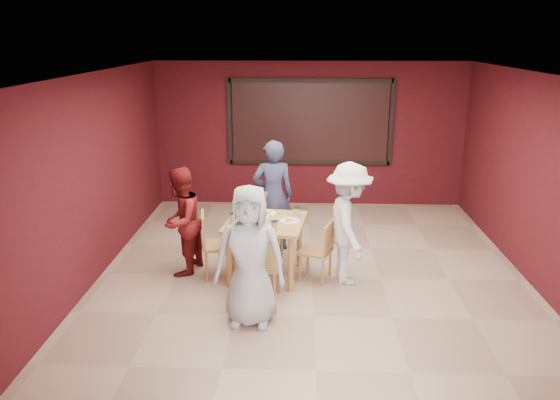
{
  "coord_description": "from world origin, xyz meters",
  "views": [
    {
      "loc": [
        -0.18,
        -7.05,
        3.3
      ],
      "look_at": [
        -0.45,
        0.02,
        1.13
      ],
      "focal_mm": 35.0,
      "sensor_mm": 36.0,
      "label": 1
    }
  ],
  "objects_px": {
    "chair_left": "(213,241)",
    "diner_front": "(250,256)",
    "chair_back": "(267,220)",
    "diner_right": "(349,224)",
    "dining_table": "(266,228)",
    "chair_right": "(320,248)",
    "diner_left": "(181,221)",
    "diner_back": "(273,196)",
    "chair_front": "(261,262)"
  },
  "relations": [
    {
      "from": "chair_back",
      "to": "chair_right",
      "type": "distance_m",
      "value": 1.25
    },
    {
      "from": "dining_table",
      "to": "diner_front",
      "type": "height_order",
      "value": "diner_front"
    },
    {
      "from": "diner_front",
      "to": "diner_right",
      "type": "height_order",
      "value": "diner_front"
    },
    {
      "from": "diner_front",
      "to": "diner_left",
      "type": "height_order",
      "value": "diner_front"
    },
    {
      "from": "chair_front",
      "to": "diner_front",
      "type": "relative_size",
      "value": 0.57
    },
    {
      "from": "chair_front",
      "to": "chair_right",
      "type": "bearing_deg",
      "value": 40.38
    },
    {
      "from": "chair_right",
      "to": "diner_front",
      "type": "bearing_deg",
      "value": -125.91
    },
    {
      "from": "chair_left",
      "to": "diner_front",
      "type": "distance_m",
      "value": 1.44
    },
    {
      "from": "chair_front",
      "to": "diner_left",
      "type": "height_order",
      "value": "diner_left"
    },
    {
      "from": "dining_table",
      "to": "chair_back",
      "type": "height_order",
      "value": "dining_table"
    },
    {
      "from": "diner_right",
      "to": "diner_back",
      "type": "bearing_deg",
      "value": 35.3
    },
    {
      "from": "chair_right",
      "to": "diner_back",
      "type": "relative_size",
      "value": 0.49
    },
    {
      "from": "chair_back",
      "to": "chair_left",
      "type": "distance_m",
      "value": 1.13
    },
    {
      "from": "dining_table",
      "to": "diner_right",
      "type": "xyz_separation_m",
      "value": [
        1.13,
        -0.12,
        0.12
      ]
    },
    {
      "from": "chair_left",
      "to": "diner_front",
      "type": "relative_size",
      "value": 0.56
    },
    {
      "from": "diner_right",
      "to": "chair_left",
      "type": "bearing_deg",
      "value": 80.24
    },
    {
      "from": "dining_table",
      "to": "diner_back",
      "type": "xyz_separation_m",
      "value": [
        0.05,
        1.05,
        0.16
      ]
    },
    {
      "from": "dining_table",
      "to": "chair_left",
      "type": "bearing_deg",
      "value": -176.57
    },
    {
      "from": "chair_back",
      "to": "chair_right",
      "type": "xyz_separation_m",
      "value": [
        0.79,
        -0.96,
        -0.06
      ]
    },
    {
      "from": "chair_right",
      "to": "diner_right",
      "type": "distance_m",
      "value": 0.51
    },
    {
      "from": "chair_back",
      "to": "diner_left",
      "type": "xyz_separation_m",
      "value": [
        -1.16,
        -0.76,
        0.23
      ]
    },
    {
      "from": "chair_front",
      "to": "diner_back",
      "type": "xyz_separation_m",
      "value": [
        0.06,
        1.81,
        0.33
      ]
    },
    {
      "from": "chair_back",
      "to": "diner_back",
      "type": "height_order",
      "value": "diner_back"
    },
    {
      "from": "dining_table",
      "to": "chair_back",
      "type": "bearing_deg",
      "value": 92.27
    },
    {
      "from": "chair_front",
      "to": "diner_back",
      "type": "bearing_deg",
      "value": 88.17
    },
    {
      "from": "chair_back",
      "to": "chair_right",
      "type": "bearing_deg",
      "value": -50.39
    },
    {
      "from": "diner_right",
      "to": "dining_table",
      "type": "bearing_deg",
      "value": 76.43
    },
    {
      "from": "chair_front",
      "to": "chair_left",
      "type": "bearing_deg",
      "value": 135.18
    },
    {
      "from": "chair_back",
      "to": "diner_right",
      "type": "distance_m",
      "value": 1.55
    },
    {
      "from": "chair_back",
      "to": "diner_back",
      "type": "bearing_deg",
      "value": 67.5
    },
    {
      "from": "chair_right",
      "to": "dining_table",
      "type": "bearing_deg",
      "value": 171.76
    },
    {
      "from": "chair_left",
      "to": "diner_back",
      "type": "bearing_deg",
      "value": 54.44
    },
    {
      "from": "chair_left",
      "to": "diner_right",
      "type": "height_order",
      "value": "diner_right"
    },
    {
      "from": "chair_front",
      "to": "chair_left",
      "type": "distance_m",
      "value": 1.02
    },
    {
      "from": "chair_front",
      "to": "diner_right",
      "type": "relative_size",
      "value": 0.57
    },
    {
      "from": "chair_left",
      "to": "diner_back",
      "type": "relative_size",
      "value": 0.54
    },
    {
      "from": "chair_front",
      "to": "diner_right",
      "type": "distance_m",
      "value": 1.34
    },
    {
      "from": "dining_table",
      "to": "diner_front",
      "type": "distance_m",
      "value": 1.3
    },
    {
      "from": "chair_left",
      "to": "diner_back",
      "type": "xyz_separation_m",
      "value": [
        0.78,
        1.09,
        0.34
      ]
    },
    {
      "from": "dining_table",
      "to": "chair_right",
      "type": "xyz_separation_m",
      "value": [
        0.76,
        -0.11,
        -0.24
      ]
    },
    {
      "from": "chair_back",
      "to": "chair_left",
      "type": "relative_size",
      "value": 1.02
    },
    {
      "from": "chair_front",
      "to": "chair_right",
      "type": "height_order",
      "value": "chair_front"
    },
    {
      "from": "chair_back",
      "to": "diner_back",
      "type": "relative_size",
      "value": 0.55
    },
    {
      "from": "chair_right",
      "to": "diner_left",
      "type": "xyz_separation_m",
      "value": [
        -1.96,
        0.2,
        0.29
      ]
    },
    {
      "from": "chair_left",
      "to": "diner_left",
      "type": "bearing_deg",
      "value": 164.27
    },
    {
      "from": "chair_front",
      "to": "chair_right",
      "type": "distance_m",
      "value": 1.01
    },
    {
      "from": "chair_front",
      "to": "diner_left",
      "type": "xyz_separation_m",
      "value": [
        -1.19,
        0.85,
        0.23
      ]
    },
    {
      "from": "chair_right",
      "to": "diner_left",
      "type": "height_order",
      "value": "diner_left"
    },
    {
      "from": "diner_left",
      "to": "diner_right",
      "type": "distance_m",
      "value": 2.34
    },
    {
      "from": "chair_front",
      "to": "diner_left",
      "type": "distance_m",
      "value": 1.48
    }
  ]
}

